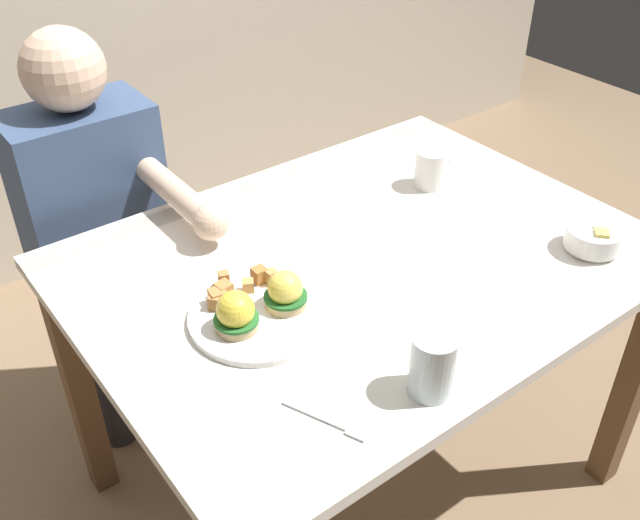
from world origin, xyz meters
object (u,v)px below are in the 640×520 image
at_px(fork, 330,421).
at_px(diner_person, 101,224).
at_px(fruit_bowl, 593,239).
at_px(water_glass_near, 432,368).
at_px(eggs_benedict_plate, 258,308).
at_px(dining_table, 362,295).
at_px(coffee_mug, 432,167).

distance_m(fork, diner_person, 0.93).
relative_size(fruit_bowl, diner_person, 0.11).
xyz_separation_m(fruit_bowl, water_glass_near, (-0.57, -0.09, 0.02)).
height_order(eggs_benedict_plate, water_glass_near, water_glass_near).
bearing_deg(diner_person, dining_table, -59.59).
height_order(dining_table, eggs_benedict_plate, eggs_benedict_plate).
distance_m(fruit_bowl, water_glass_near, 0.58).
height_order(dining_table, coffee_mug, coffee_mug).
distance_m(fruit_bowl, fork, 0.75).
distance_m(eggs_benedict_plate, diner_person, 0.65).
relative_size(eggs_benedict_plate, fruit_bowl, 2.25).
bearing_deg(diner_person, fork, -89.35).
xyz_separation_m(dining_table, water_glass_near, (-0.16, -0.37, 0.16)).
bearing_deg(coffee_mug, fork, -145.64).
height_order(eggs_benedict_plate, fruit_bowl, eggs_benedict_plate).
relative_size(eggs_benedict_plate, fork, 1.81).
distance_m(eggs_benedict_plate, fork, 0.29).
xyz_separation_m(fruit_bowl, fork, (-0.75, -0.04, -0.03)).
bearing_deg(coffee_mug, eggs_benedict_plate, -164.34).
bearing_deg(diner_person, eggs_benedict_plate, -84.79).
height_order(coffee_mug, diner_person, diner_person).
relative_size(fruit_bowl, coffee_mug, 1.08).
height_order(eggs_benedict_plate, fork, eggs_benedict_plate).
bearing_deg(eggs_benedict_plate, water_glass_near, -68.41).
height_order(fruit_bowl, fork, fruit_bowl).
relative_size(coffee_mug, water_glass_near, 0.94).
xyz_separation_m(fork, water_glass_near, (0.18, -0.04, 0.05)).
xyz_separation_m(fruit_bowl, diner_person, (-0.76, 0.88, -0.12)).
bearing_deg(fork, water_glass_near, -14.15).
height_order(water_glass_near, diner_person, diner_person).
bearing_deg(fruit_bowl, fork, -176.59).
bearing_deg(eggs_benedict_plate, diner_person, 95.21).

